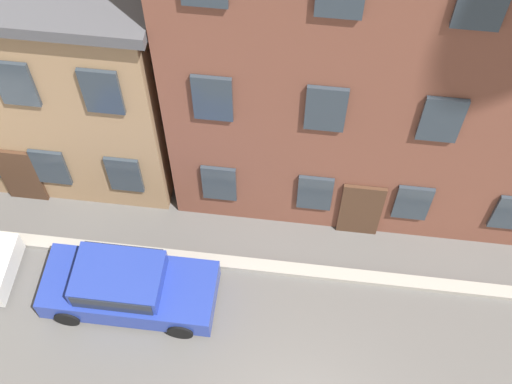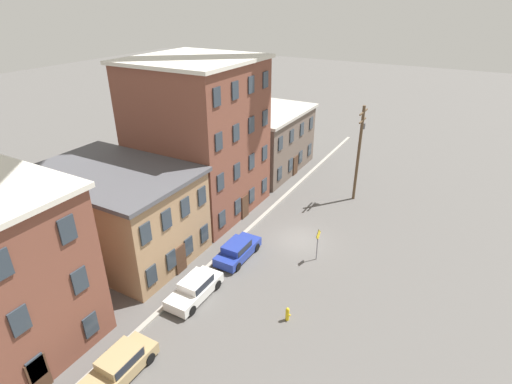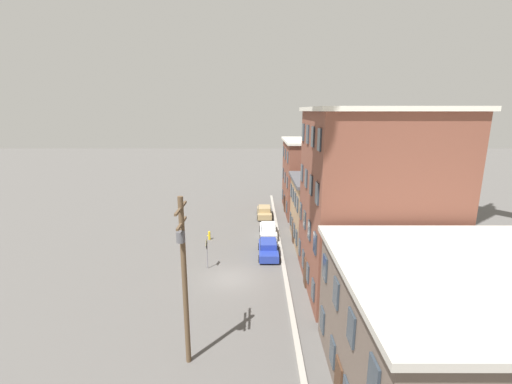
% 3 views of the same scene
% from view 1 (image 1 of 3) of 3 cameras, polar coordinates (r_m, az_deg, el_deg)
% --- Properties ---
extents(kerb_strip, '(56.00, 0.36, 0.16)m').
position_cam_1_polar(kerb_strip, '(19.15, 4.50, -6.37)').
color(kerb_strip, '#9E998E').
rests_on(kerb_strip, ground_plane).
extents(car_blue, '(4.40, 1.92, 1.43)m').
position_cam_1_polar(car_blue, '(18.47, -10.36, -7.35)').
color(car_blue, '#233899').
rests_on(car_blue, ground_plane).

